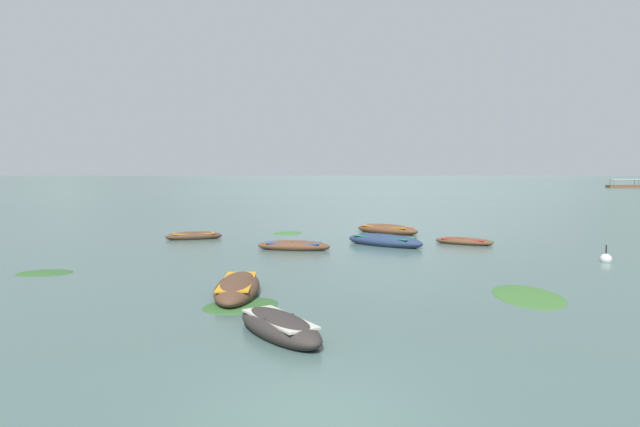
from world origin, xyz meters
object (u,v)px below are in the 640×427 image
(rowboat_1, at_px, (194,236))
(rowboat_5, at_px, (237,288))
(rowboat_7, at_px, (387,230))
(rowboat_6, at_px, (294,246))
(rowboat_8, at_px, (464,241))
(rowboat_2, at_px, (385,241))
(mooring_buoy, at_px, (606,259))
(rowboat_0, at_px, (279,327))
(ferry_0, at_px, (624,186))

(rowboat_1, height_order, rowboat_5, rowboat_5)
(rowboat_5, bearing_deg, rowboat_7, 76.58)
(rowboat_6, relative_size, rowboat_8, 1.14)
(rowboat_1, relative_size, rowboat_2, 0.73)
(rowboat_5, relative_size, rowboat_6, 1.21)
(rowboat_5, distance_m, rowboat_8, 16.19)
(rowboat_5, height_order, mooring_buoy, mooring_buoy)
(rowboat_7, bearing_deg, rowboat_5, -103.42)
(rowboat_1, distance_m, rowboat_7, 12.11)
(rowboat_8, bearing_deg, mooring_buoy, -43.63)
(rowboat_0, height_order, rowboat_7, rowboat_7)
(rowboat_6, bearing_deg, rowboat_5, -89.34)
(rowboat_0, distance_m, rowboat_8, 18.86)
(rowboat_7, xyz_separation_m, mooring_buoy, (9.62, -10.06, -0.12))
(rowboat_0, relative_size, ferry_0, 0.37)
(rowboat_0, height_order, rowboat_1, rowboat_0)
(rowboat_5, relative_size, rowboat_8, 1.37)
(rowboat_1, relative_size, rowboat_6, 0.90)
(rowboat_1, bearing_deg, rowboat_0, -63.52)
(rowboat_1, distance_m, rowboat_5, 15.44)
(rowboat_6, distance_m, mooring_buoy, 14.29)
(rowboat_5, bearing_deg, rowboat_1, 115.81)
(rowboat_1, xyz_separation_m, ferry_0, (73.24, 126.70, 0.27))
(rowboat_5, bearing_deg, mooring_buoy, 31.27)
(rowboat_5, relative_size, ferry_0, 0.51)
(rowboat_7, distance_m, mooring_buoy, 13.92)
(rowboat_1, height_order, mooring_buoy, mooring_buoy)
(rowboat_7, bearing_deg, mooring_buoy, -46.28)
(rowboat_2, height_order, rowboat_8, rowboat_2)
(rowboat_7, relative_size, mooring_buoy, 5.22)
(rowboat_0, relative_size, rowboat_2, 0.71)
(rowboat_0, bearing_deg, rowboat_7, 84.38)
(rowboat_0, distance_m, rowboat_5, 4.60)
(rowboat_0, xyz_separation_m, rowboat_6, (-2.33, 14.38, -0.02))
(rowboat_2, height_order, rowboat_7, rowboat_2)
(rowboat_0, distance_m, rowboat_1, 20.04)
(rowboat_7, height_order, rowboat_8, rowboat_7)
(mooring_buoy, bearing_deg, ferry_0, 68.34)
(rowboat_0, bearing_deg, rowboat_1, 116.48)
(rowboat_0, xyz_separation_m, mooring_buoy, (11.85, 12.57, -0.10))
(rowboat_1, distance_m, rowboat_6, 7.50)
(rowboat_0, bearing_deg, rowboat_2, 82.54)
(rowboat_2, distance_m, rowboat_6, 5.04)
(rowboat_5, height_order, rowboat_7, rowboat_7)
(rowboat_2, height_order, rowboat_5, rowboat_2)
(rowboat_1, bearing_deg, rowboat_2, -6.67)
(rowboat_1, height_order, ferry_0, ferry_0)
(mooring_buoy, bearing_deg, rowboat_2, 157.19)
(rowboat_6, distance_m, ferry_0, 146.31)
(rowboat_6, bearing_deg, rowboat_2, 26.62)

